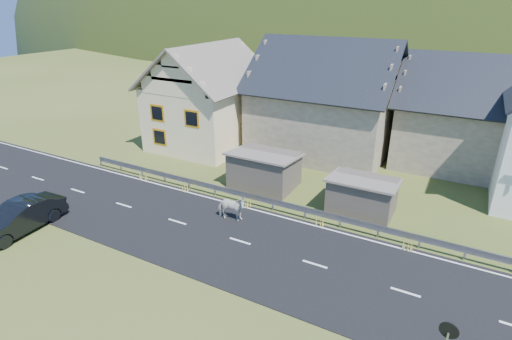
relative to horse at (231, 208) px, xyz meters
The scene contains 14 objects.
ground 2.33m from the horse, 46.81° to the right, with size 160.00×160.00×0.00m, color #374918.
road 2.32m from the horse, 46.81° to the right, with size 60.00×7.00×0.04m, color black.
lane_markings 2.32m from the horse, 46.81° to the right, with size 60.00×6.60×0.01m, color silver.
guardrail 2.57m from the horse, 54.03° to the left, with size 28.10×0.09×0.75m.
shed_left 4.93m from the horse, 95.76° to the left, with size 4.30×3.30×2.40m, color brown.
shed_right 7.45m from the horse, 36.19° to the left, with size 3.80×2.90×2.20m, color brown.
house_cream 13.90m from the horse, 129.27° to the left, with size 7.80×9.80×8.30m.
house_stone_a 13.95m from the horse, 87.83° to the left, with size 10.80×9.80×8.90m.
house_stone_b 18.96m from the horse, 55.69° to the left, with size 9.80×8.80×8.10m.
mountain 179.72m from the horse, 87.91° to the left, with size 440.00×280.00×260.00m, color #1D3412.
conifer_patch 120.99m from the horse, 116.27° to the left, with size 76.00×50.00×28.00m, color black.
horse is the anchor object (origin of this frame).
car 11.07m from the horse, 145.68° to the right, with size 1.69×4.84×1.60m, color black.
traffic_mirror 12.29m from the horse, 24.82° to the right, with size 0.59×0.19×2.14m.
Camera 1 is at (8.85, -14.60, 11.26)m, focal length 28.00 mm.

